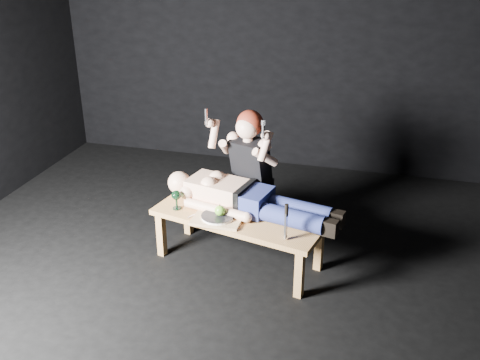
# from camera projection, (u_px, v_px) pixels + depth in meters

# --- Properties ---
(ground) EXTENTS (5.00, 5.00, 0.00)m
(ground) POSITION_uv_depth(u_px,v_px,m) (203.00, 273.00, 4.54)
(ground) COLOR black
(ground) RESTS_ON ground
(back_wall) EXTENTS (5.00, 0.00, 5.00)m
(back_wall) POSITION_uv_depth(u_px,v_px,m) (271.00, 38.00, 6.11)
(back_wall) COLOR black
(back_wall) RESTS_ON ground
(table) EXTENTS (1.51, 0.83, 0.45)m
(table) POSITION_uv_depth(u_px,v_px,m) (238.00, 239.00, 4.61)
(table) COLOR #C38548
(table) RESTS_ON ground
(lying_man) EXTENTS (1.48, 0.73, 0.26)m
(lying_man) POSITION_uv_depth(u_px,v_px,m) (250.00, 197.00, 4.54)
(lying_man) COLOR beige
(lying_man) RESTS_ON table
(kneeling_woman) EXTENTS (0.89, 0.94, 1.27)m
(kneeling_woman) POSITION_uv_depth(u_px,v_px,m) (255.00, 173.00, 4.84)
(kneeling_woman) COLOR black
(kneeling_woman) RESTS_ON ground
(serving_tray) EXTENTS (0.40, 0.29, 0.02)m
(serving_tray) POSITION_uv_depth(u_px,v_px,m) (218.00, 219.00, 4.43)
(serving_tray) COLOR tan
(serving_tray) RESTS_ON table
(plate) EXTENTS (0.27, 0.27, 0.02)m
(plate) POSITION_uv_depth(u_px,v_px,m) (218.00, 217.00, 4.42)
(plate) COLOR white
(plate) RESTS_ON serving_tray
(apple) EXTENTS (0.09, 0.09, 0.09)m
(apple) POSITION_uv_depth(u_px,v_px,m) (220.00, 211.00, 4.40)
(apple) COLOR #42A11B
(apple) RESTS_ON plate
(goblet) EXTENTS (0.10, 0.10, 0.17)m
(goblet) POSITION_uv_depth(u_px,v_px,m) (177.00, 200.00, 4.58)
(goblet) COLOR black
(goblet) RESTS_ON table
(fork_flat) EXTENTS (0.08, 0.14, 0.01)m
(fork_flat) POSITION_uv_depth(u_px,v_px,m) (195.00, 215.00, 4.52)
(fork_flat) COLOR #B2B2B7
(fork_flat) RESTS_ON table
(knife_flat) EXTENTS (0.03, 0.15, 0.01)m
(knife_flat) POSITION_uv_depth(u_px,v_px,m) (234.00, 226.00, 4.34)
(knife_flat) COLOR #B2B2B7
(knife_flat) RESTS_ON table
(spoon_flat) EXTENTS (0.10, 0.13, 0.01)m
(spoon_flat) POSITION_uv_depth(u_px,v_px,m) (232.00, 219.00, 4.45)
(spoon_flat) COLOR #B2B2B7
(spoon_flat) RESTS_ON table
(carving_knife) EXTENTS (0.05, 0.05, 0.30)m
(carving_knife) POSITION_uv_depth(u_px,v_px,m) (286.00, 222.00, 4.10)
(carving_knife) COLOR #B2B2B7
(carving_knife) RESTS_ON table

